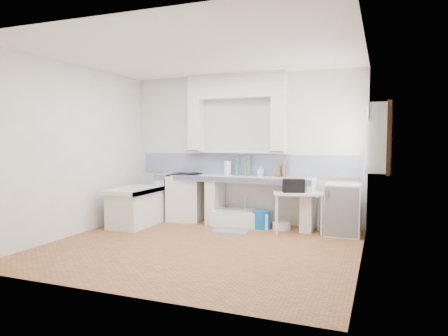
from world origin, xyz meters
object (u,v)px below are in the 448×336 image
(side_table, at_px, (298,213))
(fridge, at_px, (343,209))
(stove, at_px, (186,198))
(sink, at_px, (242,219))

(side_table, xyz_separation_m, fridge, (0.72, 0.10, 0.08))
(stove, xyz_separation_m, sink, (1.17, -0.06, -0.32))
(sink, distance_m, side_table, 1.13)
(side_table, height_order, fridge, fridge)
(sink, bearing_deg, side_table, -18.23)
(stove, distance_m, sink, 1.22)
(fridge, bearing_deg, stove, 175.57)
(sink, height_order, fridge, fridge)
(side_table, bearing_deg, stove, 156.84)
(fridge, bearing_deg, sink, 175.11)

